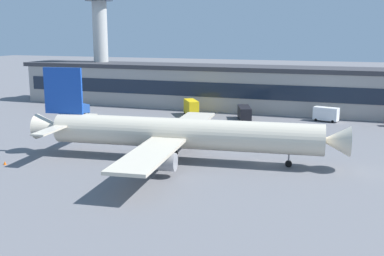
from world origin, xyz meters
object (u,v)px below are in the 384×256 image
Objects in this scene: catering_truck at (191,107)px; crew_van at (82,108)px; airliner at (179,133)px; traffic_cone_0 at (5,163)px; fuel_truck at (244,112)px; control_tower at (100,28)px; stair_truck at (326,114)px.

crew_van is at bearing -168.19° from catering_truck.
catering_truck reaches higher than crew_van.
traffic_cone_0 is at bearing -154.72° from airliner.
airliner is 42.17m from fuel_truck.
catering_truck reaches higher than fuel_truck.
stair_truck is (71.38, -14.17, -20.99)m from control_tower.
airliner is 6.26× the size of fuel_truck.
traffic_cone_0 is at bearing -103.51° from catering_truck.
stair_truck is 75.92m from traffic_cone_0.
fuel_truck is 1.57× the size of crew_van.
catering_truck is at bearing -174.52° from stair_truck.
traffic_cone_0 is (23.56, -73.11, -22.65)m from control_tower.
stair_truck is at bearing 65.35° from airliner.
stair_truck is (64.20, 9.53, 0.52)m from crew_van.
airliner is at bearing -92.02° from fuel_truck.
fuel_truck is at bearing 62.83° from traffic_cone_0.
fuel_truck is 14.69m from catering_truck.
control_tower is 32.80m from crew_van.
control_tower is 4.22× the size of fuel_truck.
catering_truck is 11.68× the size of traffic_cone_0.
control_tower is 80.08m from traffic_cone_0.
catering_truck is (-14.65, 1.06, 0.41)m from fuel_truck.
fuel_truck reaches higher than crew_van.
fuel_truck is (51.57, -18.54, -21.09)m from control_tower.
catering_truck reaches higher than traffic_cone_0.
fuel_truck is 61.36m from traffic_cone_0.
catering_truck is at bearing 175.86° from fuel_truck.
airliner is at bearing -73.02° from catering_truck.
stair_truck is at bearing 5.48° from catering_truck.
stair_truck is 10.02× the size of traffic_cone_0.
control_tower is 5.01× the size of catering_truck.
airliner reaches higher than fuel_truck.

